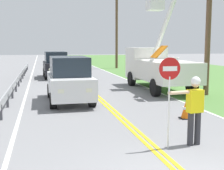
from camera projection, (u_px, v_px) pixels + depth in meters
The scene contains 14 objects.
grass_verge_right at pixel (206, 75), 27.59m from camera, with size 16.00×110.00×0.01m, color #517F3D.
centerline_yellow_left at pixel (75, 78), 24.98m from camera, with size 0.11×110.00×0.01m, color yellow.
centerline_yellow_right at pixel (78, 78), 25.02m from camera, with size 0.11×110.00×0.01m, color yellow.
edge_line_right at pixel (119, 77), 25.80m from camera, with size 0.12×110.00×0.01m, color silver.
edge_line_left at pixel (31, 79), 24.20m from camera, with size 0.12×110.00×0.01m, color silver.
flagger_worker at pixel (194, 106), 8.06m from camera, with size 1.08×0.29×1.83m.
stop_sign_paddle at pixel (169, 82), 7.71m from camera, with size 0.56×0.04×2.33m.
utility_bucket_truck at pixel (157, 65), 18.42m from camera, with size 2.67×6.81×5.48m.
oncoming_suv_nearest at pixel (69, 79), 14.26m from camera, with size 1.96×4.63×2.10m.
oncoming_suv_second at pixel (56, 65), 24.89m from camera, with size 2.02×4.65×2.10m.
utility_pole_near at pixel (209, 15), 15.84m from camera, with size 1.80×0.28×8.01m.
utility_pole_mid at pixel (117, 27), 34.65m from camera, with size 1.80×0.28×8.94m.
traffic_cone_lead at pixel (186, 109), 11.07m from camera, with size 0.40×0.40×0.70m.
guardrail_left_shoulder at pixel (17, 80), 18.54m from camera, with size 0.10×32.00×0.71m.
Camera 1 is at (-2.76, -4.89, 2.64)m, focal length 49.43 mm.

